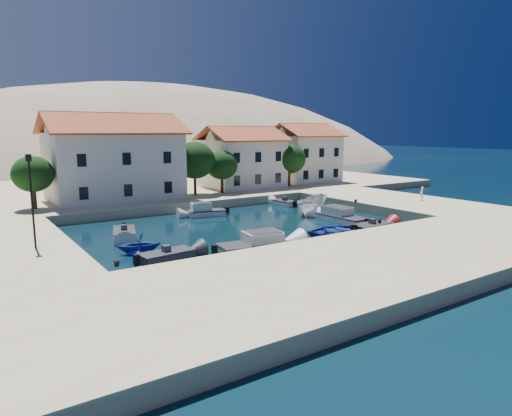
# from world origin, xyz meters

# --- Properties ---
(ground) EXTENTS (400.00, 400.00, 0.00)m
(ground) POSITION_xyz_m (0.00, 0.00, 0.00)
(ground) COLOR black
(ground) RESTS_ON ground
(quay_south) EXTENTS (52.00, 12.00, 1.00)m
(quay_south) POSITION_xyz_m (0.00, -6.00, 0.50)
(quay_south) COLOR tan
(quay_south) RESTS_ON ground
(quay_east) EXTENTS (11.00, 20.00, 1.00)m
(quay_east) POSITION_xyz_m (20.50, 10.00, 0.50)
(quay_east) COLOR tan
(quay_east) RESTS_ON ground
(quay_west) EXTENTS (8.00, 20.00, 1.00)m
(quay_west) POSITION_xyz_m (-19.00, 10.00, 0.50)
(quay_west) COLOR tan
(quay_west) RESTS_ON ground
(quay_north) EXTENTS (80.00, 36.00, 1.00)m
(quay_north) POSITION_xyz_m (2.00, 38.00, 0.50)
(quay_north) COLOR tan
(quay_north) RESTS_ON ground
(hills) EXTENTS (254.00, 176.00, 99.00)m
(hills) POSITION_xyz_m (20.64, 123.62, -23.40)
(hills) COLOR gray
(hills) RESTS_ON ground
(building_left) EXTENTS (14.70, 9.45, 9.70)m
(building_left) POSITION_xyz_m (-6.00, 28.00, 5.94)
(building_left) COLOR silver
(building_left) RESTS_ON quay_north
(building_mid) EXTENTS (10.50, 8.40, 8.30)m
(building_mid) POSITION_xyz_m (12.00, 29.00, 5.22)
(building_mid) COLOR silver
(building_mid) RESTS_ON quay_north
(building_right) EXTENTS (9.45, 8.40, 8.80)m
(building_right) POSITION_xyz_m (24.00, 30.00, 5.47)
(building_right) COLOR silver
(building_right) RESTS_ON quay_north
(trees) EXTENTS (37.30, 5.30, 6.45)m
(trees) POSITION_xyz_m (4.51, 25.46, 4.84)
(trees) COLOR #382314
(trees) RESTS_ON quay_north
(lamppost) EXTENTS (0.35, 0.25, 6.22)m
(lamppost) POSITION_xyz_m (-17.50, 8.00, 4.75)
(lamppost) COLOR black
(lamppost) RESTS_ON quay_west
(bollards) EXTENTS (29.36, 9.56, 0.30)m
(bollards) POSITION_xyz_m (2.80, 3.87, 1.15)
(bollards) COLOR black
(bollards) RESTS_ON ground
(motorboat_grey_sw) EXTENTS (3.92, 2.09, 1.25)m
(motorboat_grey_sw) POSITION_xyz_m (-10.07, 3.62, 0.29)
(motorboat_grey_sw) COLOR #313035
(motorboat_grey_sw) RESTS_ON ground
(cabin_cruiser_south) EXTENTS (5.49, 2.95, 1.60)m
(cabin_cruiser_south) POSITION_xyz_m (-3.81, 2.29, 0.48)
(cabin_cruiser_south) COLOR silver
(cabin_cruiser_south) RESTS_ON ground
(rowboat_south) EXTENTS (5.28, 3.84, 1.07)m
(rowboat_south) POSITION_xyz_m (4.96, 2.76, 0.00)
(rowboat_south) COLOR navy
(rowboat_south) RESTS_ON ground
(motorboat_red_se) EXTENTS (4.02, 1.93, 1.25)m
(motorboat_red_se) POSITION_xyz_m (8.80, 2.30, 0.29)
(motorboat_red_se) COLOR maroon
(motorboat_red_se) RESTS_ON ground
(cabin_cruiser_east) EXTENTS (2.25, 5.39, 1.60)m
(cabin_cruiser_east) POSITION_xyz_m (9.42, 6.66, 0.48)
(cabin_cruiser_east) COLOR silver
(cabin_cruiser_east) RESTS_ON ground
(boat_east) EXTENTS (5.83, 4.08, 2.11)m
(boat_east) POSITION_xyz_m (9.77, 11.55, 0.00)
(boat_east) COLOR silver
(boat_east) RESTS_ON ground
(motorboat_white_ne) EXTENTS (1.66, 3.21, 1.25)m
(motorboat_white_ne) POSITION_xyz_m (10.71, 17.50, 0.30)
(motorboat_white_ne) COLOR silver
(motorboat_white_ne) RESTS_ON ground
(rowboat_west) EXTENTS (3.54, 3.22, 1.60)m
(rowboat_west) POSITION_xyz_m (-10.98, 6.41, 0.00)
(rowboat_west) COLOR navy
(rowboat_west) RESTS_ON ground
(motorboat_white_west) EXTENTS (2.84, 4.29, 1.25)m
(motorboat_white_west) POSITION_xyz_m (-10.23, 12.07, 0.29)
(motorboat_white_west) COLOR silver
(motorboat_white_west) RESTS_ON ground
(cabin_cruiser_north) EXTENTS (4.14, 2.51, 1.60)m
(cabin_cruiser_north) POSITION_xyz_m (-0.09, 16.77, 0.48)
(cabin_cruiser_north) COLOR silver
(cabin_cruiser_north) RESTS_ON ground
(pedestrian) EXTENTS (0.68, 0.62, 1.55)m
(pedestrian) POSITION_xyz_m (21.94, 6.93, 1.78)
(pedestrian) COLOR silver
(pedestrian) RESTS_ON quay_east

